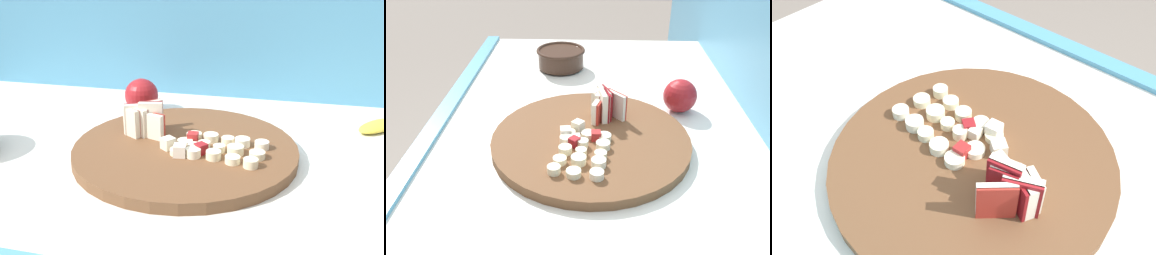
# 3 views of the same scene
# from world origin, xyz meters

# --- Properties ---
(tile_backsplash) EXTENTS (2.40, 0.04, 1.25)m
(tile_backsplash) POSITION_xyz_m (0.00, 0.39, 0.63)
(tile_backsplash) COLOR #4C8EB2
(tile_backsplash) RESTS_ON ground
(cutting_board) EXTENTS (0.42, 0.42, 0.02)m
(cutting_board) POSITION_xyz_m (0.05, -0.00, 0.91)
(cutting_board) COLOR brown
(cutting_board) RESTS_ON tiled_countertop
(apple_wedge_fan) EXTENTS (0.09, 0.08, 0.07)m
(apple_wedge_fan) POSITION_xyz_m (-0.04, 0.03, 0.95)
(apple_wedge_fan) COLOR maroon
(apple_wedge_fan) RESTS_ON cutting_board
(apple_dice_pile) EXTENTS (0.09, 0.09, 0.02)m
(apple_dice_pile) POSITION_xyz_m (0.05, -0.03, 0.93)
(apple_dice_pile) COLOR #EFE5CC
(apple_dice_pile) RESTS_ON cutting_board
(banana_slice_rows) EXTENTS (0.17, 0.12, 0.02)m
(banana_slice_rows) POSITION_xyz_m (0.12, -0.02, 0.92)
(banana_slice_rows) COLOR beige
(banana_slice_rows) RESTS_ON cutting_board
(banana_peel) EXTENTS (0.12, 0.13, 0.02)m
(banana_peel) POSITION_xyz_m (0.42, 0.22, 0.90)
(banana_peel) COLOR gold
(banana_peel) RESTS_ON tiled_countertop
(whole_apple) EXTENTS (0.08, 0.08, 0.08)m
(whole_apple) POSITION_xyz_m (-0.11, 0.21, 0.94)
(whole_apple) COLOR maroon
(whole_apple) RESTS_ON tiled_countertop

